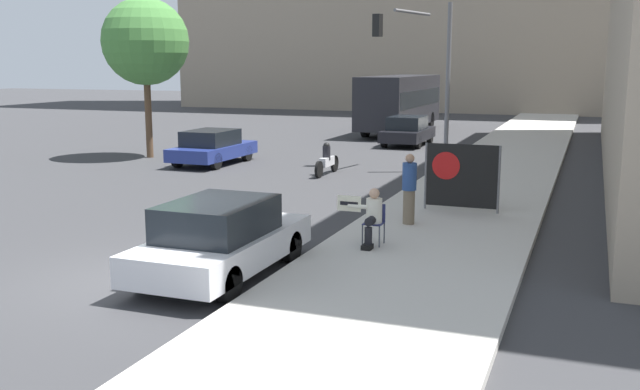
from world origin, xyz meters
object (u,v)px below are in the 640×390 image
at_px(city_bus_on_road, 400,100).
at_px(parked_car_curbside, 221,239).
at_px(protest_banner, 461,176).
at_px(car_on_road_nearest, 212,147).
at_px(jogger_on_sidewalk, 409,188).
at_px(motorcycle_on_road, 327,161).
at_px(seated_protester, 372,215).
at_px(traffic_light_pole, 421,58).
at_px(car_on_road_midblock, 408,131).
at_px(street_tree_near_curb, 145,42).

bearing_deg(city_bus_on_road, parked_car_curbside, -81.91).
bearing_deg(protest_banner, car_on_road_nearest, 149.79).
distance_m(jogger_on_sidewalk, motorcycle_on_road, 8.88).
height_order(seated_protester, traffic_light_pole, traffic_light_pole).
bearing_deg(car_on_road_midblock, seated_protester, -78.09).
relative_size(jogger_on_sidewalk, traffic_light_pole, 0.29).
xyz_separation_m(seated_protester, traffic_light_pole, (-1.82, 12.11, 3.34)).
bearing_deg(street_tree_near_curb, seated_protester, -40.80).
bearing_deg(traffic_light_pole, car_on_road_midblock, 107.00).
xyz_separation_m(protest_banner, parked_car_curbside, (-3.23, -6.93, -0.35)).
distance_m(protest_banner, city_bus_on_road, 22.99).
distance_m(jogger_on_sidewalk, car_on_road_midblock, 18.12).
bearing_deg(city_bus_on_road, protest_banner, -71.43).
relative_size(car_on_road_nearest, street_tree_near_curb, 0.63).
relative_size(jogger_on_sidewalk, protest_banner, 0.87).
xyz_separation_m(parked_car_curbside, motorcycle_on_road, (-2.50, 12.37, -0.21)).
relative_size(jogger_on_sidewalk, street_tree_near_curb, 0.25).
bearing_deg(jogger_on_sidewalk, parked_car_curbside, 70.73).
relative_size(parked_car_curbside, city_bus_on_road, 0.42).
distance_m(protest_banner, parked_car_curbside, 7.66).
bearing_deg(car_on_road_nearest, protest_banner, -30.21).
bearing_deg(car_on_road_midblock, parked_car_curbside, -84.75).
bearing_deg(motorcycle_on_road, traffic_light_pole, 41.09).
xyz_separation_m(car_on_road_nearest, city_bus_on_road, (3.60, 15.42, 1.18)).
distance_m(seated_protester, traffic_light_pole, 12.70).
distance_m(motorcycle_on_road, street_tree_near_curb, 9.90).
relative_size(seated_protester, street_tree_near_curb, 0.18).
bearing_deg(parked_car_curbside, street_tree_near_curb, 128.33).
relative_size(traffic_light_pole, city_bus_on_road, 0.59).
height_order(traffic_light_pole, street_tree_near_curb, street_tree_near_curb).
bearing_deg(parked_car_curbside, motorcycle_on_road, 101.41).
relative_size(car_on_road_midblock, motorcycle_on_road, 1.89).
relative_size(seated_protester, traffic_light_pole, 0.20).
distance_m(parked_car_curbside, car_on_road_nearest, 15.35).
relative_size(jogger_on_sidewalk, city_bus_on_road, 0.17).
height_order(seated_protester, street_tree_near_curb, street_tree_near_curb).
bearing_deg(city_bus_on_road, motorcycle_on_road, -84.46).
height_order(protest_banner, car_on_road_nearest, protest_banner).
xyz_separation_m(traffic_light_pole, car_on_road_midblock, (-2.36, 7.72, -3.44)).
height_order(jogger_on_sidewalk, motorcycle_on_road, jogger_on_sidewalk).
bearing_deg(protest_banner, parked_car_curbside, -115.00).
relative_size(jogger_on_sidewalk, car_on_road_nearest, 0.40).
height_order(parked_car_curbside, street_tree_near_curb, street_tree_near_curb).
distance_m(seated_protester, street_tree_near_curb, 18.06).
height_order(motorcycle_on_road, street_tree_near_curb, street_tree_near_curb).
xyz_separation_m(seated_protester, motorcycle_on_road, (-4.61, 9.68, -0.29)).
height_order(traffic_light_pole, parked_car_curbside, traffic_light_pole).
distance_m(jogger_on_sidewalk, street_tree_near_curb, 16.85).
bearing_deg(car_on_road_midblock, motorcycle_on_road, -92.40).
relative_size(protest_banner, parked_car_curbside, 0.46).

